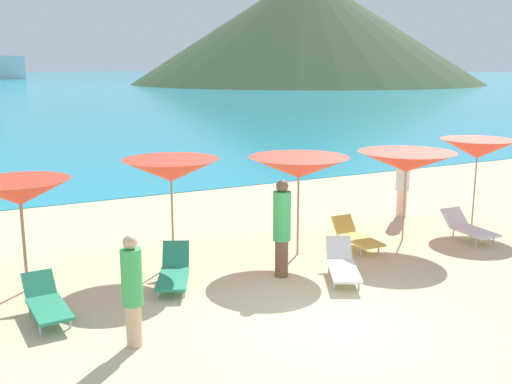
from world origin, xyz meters
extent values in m
cube|color=beige|center=(0.00, 10.00, -0.15)|extent=(50.00, 100.00, 0.30)
cone|color=#384C2D|center=(69.06, 111.71, 12.54)|extent=(80.03, 80.03, 25.09)
cylinder|color=#9E7F59|center=(-4.14, 3.83, 0.98)|extent=(0.06, 0.06, 1.95)
cone|color=red|center=(-4.14, 3.83, 1.84)|extent=(1.82, 1.82, 0.45)
sphere|color=#9E7F59|center=(-4.14, 3.83, 1.98)|extent=(0.07, 0.07, 0.07)
cylinder|color=#9E7F59|center=(-1.25, 4.00, 1.05)|extent=(0.04, 0.04, 2.09)
cone|color=red|center=(-1.25, 4.00, 1.98)|extent=(2.01, 2.01, 0.46)
sphere|color=#9E7F59|center=(-1.25, 4.00, 2.12)|extent=(0.07, 0.07, 0.07)
cylinder|color=#9E7F59|center=(1.37, 3.35, 1.02)|extent=(0.04, 0.04, 2.05)
cone|color=red|center=(1.37, 3.35, 1.93)|extent=(2.16, 2.16, 0.45)
sphere|color=#9E7F59|center=(1.37, 3.35, 2.08)|extent=(0.07, 0.07, 0.07)
cylinder|color=#9E7F59|center=(4.15, 3.14, 1.00)|extent=(0.04, 0.04, 1.99)
cone|color=red|center=(4.15, 3.14, 1.88)|extent=(2.47, 2.47, 0.47)
sphere|color=#9E7F59|center=(4.15, 3.14, 2.02)|extent=(0.07, 0.07, 0.07)
cylinder|color=#9E7F59|center=(6.82, 3.51, 1.04)|extent=(0.04, 0.04, 2.09)
cone|color=red|center=(6.82, 3.51, 1.96)|extent=(1.98, 1.98, 0.49)
sphere|color=#9E7F59|center=(6.82, 3.51, 2.12)|extent=(0.07, 0.07, 0.07)
cube|color=#268C66|center=(-3.99, 2.17, 0.23)|extent=(0.61, 1.21, 0.05)
cube|color=#268C66|center=(-4.03, 2.93, 0.41)|extent=(0.53, 0.40, 0.38)
cylinder|color=silver|center=(-4.19, 1.79, 0.10)|extent=(0.04, 0.04, 0.21)
cylinder|color=silver|center=(-3.74, 1.82, 0.10)|extent=(0.04, 0.04, 0.21)
cylinder|color=silver|center=(-4.24, 2.61, 0.10)|extent=(0.04, 0.04, 0.21)
cylinder|color=silver|center=(-3.79, 2.64, 0.10)|extent=(0.04, 0.04, 0.21)
cube|color=white|center=(5.51, 2.22, 0.26)|extent=(0.69, 1.11, 0.05)
cube|color=white|center=(5.57, 2.93, 0.44)|extent=(0.61, 0.45, 0.40)
cylinder|color=silver|center=(5.23, 1.91, 0.12)|extent=(0.04, 0.04, 0.23)
cylinder|color=silver|center=(5.75, 1.87, 0.12)|extent=(0.04, 0.04, 0.23)
cylinder|color=silver|center=(5.29, 2.66, 0.12)|extent=(0.04, 0.04, 0.23)
cylinder|color=silver|center=(5.80, 2.62, 0.12)|extent=(0.04, 0.04, 0.23)
cube|color=#268C66|center=(-1.74, 2.64, 0.20)|extent=(0.99, 1.32, 0.05)
cube|color=#268C66|center=(-1.43, 3.33, 0.43)|extent=(0.61, 0.53, 0.48)
cylinder|color=silver|center=(-2.11, 2.39, 0.09)|extent=(0.04, 0.04, 0.18)
cylinder|color=silver|center=(-1.69, 2.20, 0.09)|extent=(0.04, 0.04, 0.18)
cylinder|color=silver|center=(-1.77, 3.15, 0.09)|extent=(0.04, 0.04, 0.18)
cylinder|color=silver|center=(-1.35, 2.96, 0.09)|extent=(0.04, 0.04, 0.18)
cube|color=white|center=(1.28, 1.51, 0.22)|extent=(1.08, 1.39, 0.05)
cube|color=white|center=(1.67, 2.23, 0.42)|extent=(0.63, 0.58, 0.43)
cylinder|color=silver|center=(0.89, 1.25, 0.10)|extent=(0.04, 0.04, 0.19)
cylinder|color=silver|center=(1.29, 1.04, 0.10)|extent=(0.04, 0.04, 0.19)
cylinder|color=silver|center=(1.31, 2.04, 0.10)|extent=(0.04, 0.04, 0.19)
cylinder|color=silver|center=(1.71, 1.83, 0.10)|extent=(0.04, 0.04, 0.19)
cube|color=#D8BF4C|center=(2.76, 2.93, 0.24)|extent=(0.59, 1.15, 0.05)
cube|color=#D8BF4C|center=(2.79, 3.63, 0.43)|extent=(0.53, 0.33, 0.41)
cylinder|color=silver|center=(2.52, 2.59, 0.11)|extent=(0.04, 0.04, 0.21)
cylinder|color=silver|center=(2.98, 2.57, 0.11)|extent=(0.04, 0.04, 0.21)
cylinder|color=silver|center=(2.55, 3.38, 0.11)|extent=(0.04, 0.04, 0.21)
cylinder|color=silver|center=(3.01, 3.36, 0.11)|extent=(0.04, 0.04, 0.21)
cylinder|color=beige|center=(5.63, 4.91, 0.37)|extent=(0.27, 0.27, 0.73)
cylinder|color=white|center=(5.63, 4.91, 1.21)|extent=(0.36, 0.36, 0.95)
sphere|color=beige|center=(5.63, 4.91, 1.80)|extent=(0.24, 0.24, 0.24)
cylinder|color=brown|center=(0.38, 2.32, 0.37)|extent=(0.26, 0.26, 0.74)
cylinder|color=#3FB259|center=(0.38, 2.32, 1.22)|extent=(0.34, 0.34, 0.96)
sphere|color=brown|center=(0.38, 2.32, 1.80)|extent=(0.24, 0.24, 0.24)
cylinder|color=#DBAA84|center=(-3.01, 0.75, 0.32)|extent=(0.23, 0.23, 0.65)
cylinder|color=#3FB259|center=(-3.01, 0.75, 1.07)|extent=(0.30, 0.30, 0.84)
sphere|color=#DBAA84|center=(-3.01, 0.75, 1.59)|extent=(0.21, 0.21, 0.21)
camera|label=1|loc=(-5.10, -7.19, 4.04)|focal=41.37mm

